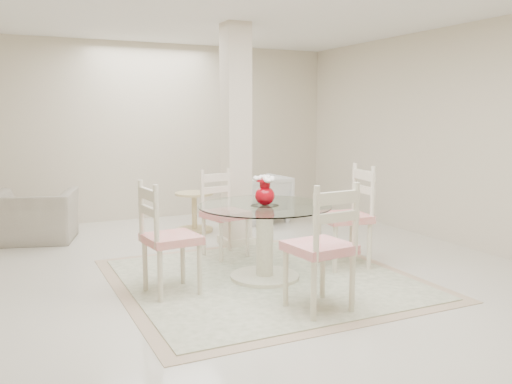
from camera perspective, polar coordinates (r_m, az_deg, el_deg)
name	(u,v)px	position (r m, az deg, el deg)	size (l,w,h in m)	color
ground	(242,277)	(5.50, -1.51, -8.95)	(7.00, 7.00, 0.00)	beige
room_shell	(241,90)	(5.26, -1.58, 10.73)	(6.02, 7.02, 2.71)	beige
column	(236,137)	(6.65, -2.12, 5.85)	(0.30, 0.30, 2.70)	beige
area_rug	(265,279)	(5.43, 0.91, -9.11)	(2.84, 2.84, 0.02)	tan
dining_table	(265,242)	(5.33, 0.92, -5.28)	(1.29, 1.29, 0.75)	#EEEAC4
red_vase	(265,190)	(5.23, 0.95, 0.18)	(0.22, 0.21, 0.29)	#A3050F
dining_chair_east	(351,208)	(5.81, 9.97, -1.72)	(0.54, 0.54, 1.20)	#F2E6C7
dining_chair_north	(222,207)	(6.19, -3.61, -1.54)	(0.52, 0.52, 1.10)	#F2E2C7
dining_chair_west	(163,230)	(4.89, -9.73, -3.98)	(0.50, 0.50, 1.14)	beige
dining_chair_south	(325,238)	(4.42, 7.28, -4.86)	(0.52, 0.52, 1.20)	beige
recliner_taupe	(34,217)	(7.47, -22.33, -2.42)	(1.00, 0.87, 0.65)	#A29786
armchair_white	(260,198)	(8.24, 0.40, -0.65)	(0.76, 0.78, 0.71)	white
side_table	(194,213)	(7.59, -6.50, -2.25)	(0.53, 0.53, 0.55)	#D3BC82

